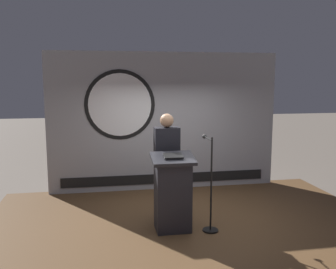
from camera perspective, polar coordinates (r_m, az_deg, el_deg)
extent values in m
plane|color=#6B6056|center=(6.37, 2.48, -15.46)|extent=(40.00, 40.00, 0.00)
cube|color=brown|center=(6.31, 2.49, -14.22)|extent=(6.40, 4.00, 0.30)
cube|color=#9E9EA3|center=(7.68, -0.48, 1.99)|extent=(4.73, 0.10, 2.83)
cylinder|color=black|center=(7.49, -7.36, 4.53)|extent=(1.40, 0.02, 1.40)
cylinder|color=white|center=(7.49, -7.36, 4.53)|extent=(1.25, 0.02, 1.25)
cube|color=black|center=(7.85, -0.40, -6.74)|extent=(4.26, 0.02, 0.20)
cube|color=#26262B|center=(5.70, 0.73, -9.33)|extent=(0.52, 0.40, 1.08)
cube|color=#26262B|center=(5.55, 0.74, -3.70)|extent=(0.64, 0.50, 0.14)
cube|color=black|center=(5.52, 0.78, -3.29)|extent=(0.28, 0.20, 0.06)
cylinder|color=black|center=(6.18, -0.19, -8.89)|extent=(0.26, 0.26, 0.88)
cube|color=black|center=(5.99, -0.19, -1.94)|extent=(0.40, 0.24, 0.64)
sphere|color=#997051|center=(5.93, -0.19, 2.16)|extent=(0.22, 0.22, 0.22)
cylinder|color=black|center=(5.87, 6.51, -14.34)|extent=(0.24, 0.24, 0.02)
cylinder|color=black|center=(5.63, 6.63, -7.68)|extent=(0.03, 0.03, 1.44)
cylinder|color=black|center=(5.68, 6.16, -0.61)|extent=(0.02, 0.41, 0.02)
sphere|color=#262626|center=(5.87, 5.60, -0.30)|extent=(0.07, 0.07, 0.07)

